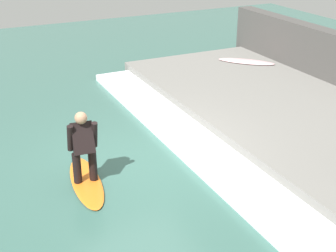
# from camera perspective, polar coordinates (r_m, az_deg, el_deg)

# --- Properties ---
(ground_plane) EXTENTS (28.00, 28.00, 0.00)m
(ground_plane) POSITION_cam_1_polar(r_m,az_deg,el_deg) (9.62, -3.56, -4.51)
(ground_plane) COLOR #386056
(concrete_ledge) EXTENTS (4.40, 11.36, 0.36)m
(concrete_ledge) POSITION_cam_1_polar(r_m,az_deg,el_deg) (11.55, 15.49, 0.73)
(concrete_ledge) COLOR slate
(concrete_ledge) RESTS_ON ground_plane
(wave_foam_crest) EXTENTS (1.05, 10.79, 0.17)m
(wave_foam_crest) POSITION_cam_1_polar(r_m,az_deg,el_deg) (10.11, 3.58, -2.44)
(wave_foam_crest) COLOR silver
(wave_foam_crest) RESTS_ON ground_plane
(surfboard_riding) EXTENTS (0.76, 2.04, 0.06)m
(surfboard_riding) POSITION_cam_1_polar(r_m,az_deg,el_deg) (9.04, -9.94, -6.71)
(surfboard_riding) COLOR orange
(surfboard_riding) RESTS_ON ground_plane
(surfer_riding) EXTENTS (0.55, 0.50, 1.40)m
(surfer_riding) POSITION_cam_1_polar(r_m,az_deg,el_deg) (8.66, -10.32, -2.16)
(surfer_riding) COLOR black
(surfer_riding) RESTS_ON surfboard_riding
(surfboard_spare) EXTENTS (1.64, 1.65, 0.06)m
(surfboard_spare) POSITION_cam_1_polar(r_m,az_deg,el_deg) (15.15, 9.53, 7.76)
(surfboard_spare) COLOR beige
(surfboard_spare) RESTS_ON concrete_ledge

